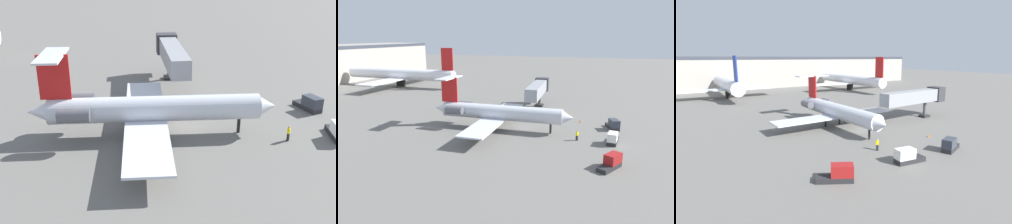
{
  "view_description": "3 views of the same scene",
  "coord_description": "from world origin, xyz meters",
  "views": [
    {
      "loc": [
        -40.03,
        4.72,
        18.37
      ],
      "look_at": [
        -0.52,
        2.27,
        2.36
      ],
      "focal_mm": 41.89,
      "sensor_mm": 36.0,
      "label": 1
    },
    {
      "loc": [
        -52.24,
        -13.88,
        16.65
      ],
      "look_at": [
        -1.49,
        2.62,
        3.32
      ],
      "focal_mm": 32.64,
      "sensor_mm": 36.0,
      "label": 2
    },
    {
      "loc": [
        -27.41,
        -38.08,
        12.95
      ],
      "look_at": [
        -1.31,
        1.7,
        3.28
      ],
      "focal_mm": 28.88,
      "sensor_mm": 36.0,
      "label": 3
    }
  ],
  "objects": [
    {
      "name": "ground_crew_marshaller",
      "position": [
        -3.53,
        -10.27,
        0.86
      ],
      "size": [
        0.48,
        0.43,
        1.69
      ],
      "color": "black",
      "rests_on": "ground_plane"
    },
    {
      "name": "parked_airliner_centre",
      "position": [
        34.42,
        51.52,
        4.1
      ],
      "size": [
        33.62,
        40.0,
        13.02
      ],
      "color": "white",
      "rests_on": "ground_plane"
    },
    {
      "name": "ground_plane",
      "position": [
        0.0,
        0.0,
        -0.05
      ],
      "size": [
        400.0,
        400.0,
        0.1
      ],
      "primitive_type": "cube",
      "color": "#66635E"
    },
    {
      "name": "traffic_cone_near",
      "position": [
        7.76,
        -9.9,
        0.28
      ],
      "size": [
        0.36,
        0.36,
        0.55
      ],
      "color": "orange",
      "rests_on": "ground_plane"
    },
    {
      "name": "baggage_tug_trailing",
      "position": [
        4.86,
        -15.99,
        0.84
      ],
      "size": [
        4.24,
        2.62,
        1.9
      ],
      "color": "#262628",
      "rests_on": "ground_plane"
    },
    {
      "name": "jet_bridge",
      "position": [
        16.62,
        0.67,
        4.74
      ],
      "size": [
        17.64,
        3.9,
        6.43
      ],
      "color": "gray",
      "rests_on": "ground_plane"
    },
    {
      "name": "baggage_tug_spare",
      "position": [
        -13.23,
        -15.49,
        0.84
      ],
      "size": [
        4.16,
        3.21,
        1.9
      ],
      "color": "#262628",
      "rests_on": "ground_plane"
    },
    {
      "name": "regional_jet",
      "position": [
        -1.3,
        4.54,
        3.12
      ],
      "size": [
        24.35,
        26.51,
        9.13
      ],
      "color": "silver",
      "rests_on": "ground_plane"
    },
    {
      "name": "baggage_tug_lead",
      "position": [
        -3.37,
        -15.78,
        0.84
      ],
      "size": [
        4.15,
        1.92,
        1.9
      ],
      "color": "#262628",
      "rests_on": "ground_plane"
    }
  ]
}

